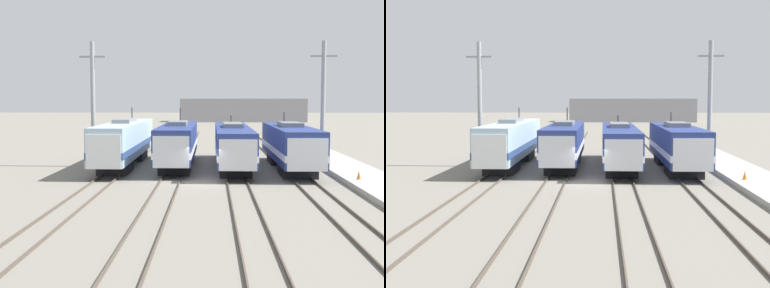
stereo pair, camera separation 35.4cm
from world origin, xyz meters
TOP-DOWN VIEW (x-y plane):
  - ground_plane at (0.00, 0.00)m, footprint 400.00×400.00m
  - rail_pair_far_left at (-7.27, 0.00)m, footprint 1.51×120.00m
  - rail_pair_center_left at (-2.42, 0.00)m, footprint 1.51×120.00m
  - rail_pair_center_right at (2.42, 0.00)m, footprint 1.51×120.00m
  - rail_pair_far_right at (7.27, 0.00)m, footprint 1.51×120.00m
  - locomotive_far_left at (-7.27, 9.59)m, footprint 2.83×19.80m
  - locomotive_center_left at (-2.42, 8.84)m, footprint 2.97×16.68m
  - locomotive_center_right at (2.42, 8.64)m, footprint 2.98×19.34m
  - locomotive_far_right at (7.27, 7.49)m, footprint 3.13×17.19m
  - catenary_tower_left at (-9.95, 9.18)m, footprint 2.27×0.39m
  - catenary_tower_right at (10.27, 9.18)m, footprint 2.27×0.39m
  - platform at (12.01, 0.00)m, footprint 4.00×120.00m
  - traffic_cone at (10.94, -0.18)m, footprint 0.31×0.31m
  - depot_building at (8.89, 105.58)m, footprint 33.03×8.95m

SIDE VIEW (x-z plane):
  - ground_plane at x=0.00m, z-range 0.00..0.00m
  - rail_pair_far_left at x=-7.27m, z-range 0.00..0.15m
  - rail_pair_center_left at x=-2.42m, z-range 0.00..0.15m
  - rail_pair_center_right at x=2.42m, z-range 0.00..0.15m
  - rail_pair_far_right at x=7.27m, z-range 0.00..0.15m
  - platform at x=12.01m, z-range 0.00..0.37m
  - traffic_cone at x=10.94m, z-range 0.37..0.99m
  - locomotive_center_right at x=2.42m, z-range -0.20..4.26m
  - locomotive_far_right at x=7.27m, z-range -0.31..4.49m
  - locomotive_center_left at x=-2.42m, z-range -0.50..4.70m
  - locomotive_far_left at x=-7.27m, z-range -0.41..4.78m
  - depot_building at x=8.89m, z-range 0.00..6.12m
  - catenary_tower_left at x=-9.95m, z-range 0.14..11.19m
  - catenary_tower_right at x=10.27m, z-range 0.14..11.19m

